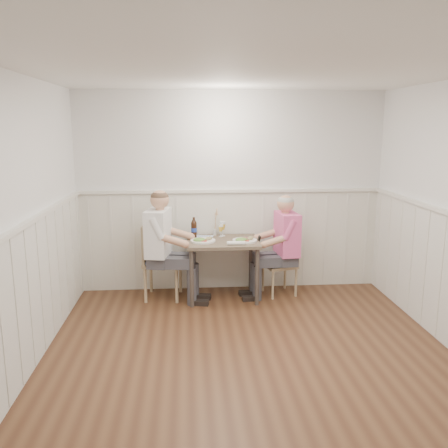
% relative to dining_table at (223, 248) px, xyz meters
% --- Properties ---
extents(ground_plane, '(4.50, 4.50, 0.00)m').
position_rel_dining_table_xyz_m(ground_plane, '(0.14, -1.84, -0.65)').
color(ground_plane, '#482A19').
extents(room_shell, '(4.04, 4.54, 2.60)m').
position_rel_dining_table_xyz_m(room_shell, '(0.14, -1.84, 0.87)').
color(room_shell, white).
rests_on(room_shell, ground).
extents(wainscot, '(4.00, 4.49, 1.34)m').
position_rel_dining_table_xyz_m(wainscot, '(0.14, -1.15, 0.04)').
color(wainscot, silver).
rests_on(wainscot, ground).
extents(dining_table, '(0.89, 0.70, 0.75)m').
position_rel_dining_table_xyz_m(dining_table, '(0.00, 0.00, 0.00)').
color(dining_table, '#4B3E33').
rests_on(dining_table, ground).
extents(chair_right, '(0.46, 0.46, 0.80)m').
position_rel_dining_table_xyz_m(chair_right, '(0.79, 0.09, -0.21)').
color(chair_right, tan).
rests_on(chair_right, ground).
extents(chair_left, '(0.50, 0.50, 0.96)m').
position_rel_dining_table_xyz_m(chair_left, '(-0.81, 0.06, -0.13)').
color(chair_left, tan).
rests_on(chair_left, ground).
extents(man_in_pink, '(0.65, 0.45, 1.34)m').
position_rel_dining_table_xyz_m(man_in_pink, '(0.77, -0.00, -0.09)').
color(man_in_pink, '#3F3F47').
rests_on(man_in_pink, ground).
extents(diner_cream, '(0.71, 0.51, 1.42)m').
position_rel_dining_table_xyz_m(diner_cream, '(-0.75, -0.06, -0.05)').
color(diner_cream, '#3F3F47').
rests_on(diner_cream, ground).
extents(plate_man, '(0.30, 0.30, 0.08)m').
position_rel_dining_table_xyz_m(plate_man, '(0.26, -0.08, 0.13)').
color(plate_man, white).
rests_on(plate_man, dining_table).
extents(plate_diner, '(0.31, 0.31, 0.08)m').
position_rel_dining_table_xyz_m(plate_diner, '(-0.26, -0.05, 0.13)').
color(plate_diner, white).
rests_on(plate_diner, dining_table).
extents(beer_glass_a, '(0.08, 0.08, 0.19)m').
position_rel_dining_table_xyz_m(beer_glass_a, '(0.02, 0.24, 0.23)').
color(beer_glass_a, silver).
rests_on(beer_glass_a, dining_table).
extents(beer_glass_b, '(0.06, 0.06, 0.16)m').
position_rel_dining_table_xyz_m(beer_glass_b, '(-0.01, 0.21, 0.21)').
color(beer_glass_b, silver).
rests_on(beer_glass_b, dining_table).
extents(beer_bottle, '(0.08, 0.08, 0.27)m').
position_rel_dining_table_xyz_m(beer_bottle, '(-0.36, 0.17, 0.22)').
color(beer_bottle, black).
rests_on(beer_bottle, dining_table).
extents(rolled_napkin, '(0.22, 0.05, 0.05)m').
position_rel_dining_table_xyz_m(rolled_napkin, '(0.14, -0.25, 0.13)').
color(rolled_napkin, white).
rests_on(rolled_napkin, dining_table).
extents(grass_vase, '(0.04, 0.04, 0.38)m').
position_rel_dining_table_xyz_m(grass_vase, '(-0.08, 0.29, 0.27)').
color(grass_vase, silver).
rests_on(grass_vase, dining_table).
extents(gingham_mat, '(0.31, 0.27, 0.01)m').
position_rel_dining_table_xyz_m(gingham_mat, '(-0.26, 0.18, 0.11)').
color(gingham_mat, '#4565AA').
rests_on(gingham_mat, dining_table).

